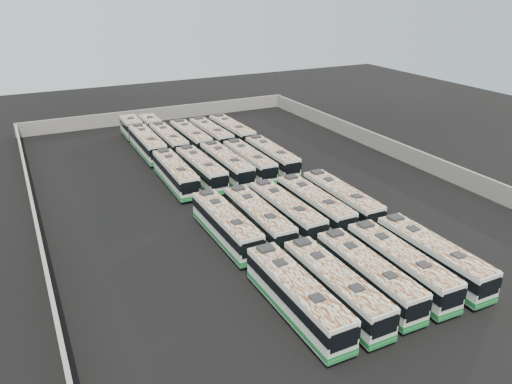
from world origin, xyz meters
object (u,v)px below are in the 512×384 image
Objects in this scene: bus_midfront_far_right at (341,200)px; bus_back_far_right at (232,132)px; bus_midback_far_left at (175,174)px; bus_back_center at (191,138)px; bus_back_right at (211,135)px; bus_midback_left at (201,169)px; bus_midback_center at (226,165)px; bus_front_left at (335,287)px; bus_back_left at (162,136)px; bus_midfront_far_left at (226,225)px; bus_front_far_left at (297,296)px; bus_midback_far_right at (272,157)px; bus_front_right at (400,265)px; bus_midback_right at (249,161)px; bus_front_far_right at (432,256)px; bus_front_center at (368,275)px; bus_back_far_left at (142,138)px; bus_midfront_center at (286,212)px; bus_midfront_left at (258,219)px; bus_midfront_right at (314,205)px.

bus_back_far_right is (0.03, 27.02, 0.01)m from bus_midfront_far_right.
bus_midback_far_left is 0.99× the size of bus_back_center.
bus_back_right is at bearing 97.54° from bus_midfront_far_right.
bus_midback_left is 3.19m from bus_midback_center.
bus_midfront_far_right reaches higher than bus_front_left.
bus_back_left is at bearing 135.83° from bus_back_center.
bus_back_right is at bearing 70.55° from bus_midfront_far_left.
bus_front_far_left reaches higher than bus_midback_far_right.
bus_midback_far_right is (3.20, 26.99, -0.03)m from bus_front_right.
bus_front_right is 1.03× the size of bus_midback_right.
bus_front_right is at bearing -95.60° from bus_back_far_right.
bus_back_right is at bearing 80.93° from bus_front_left.
bus_midfront_far_right is (9.40, 12.40, 0.02)m from bus_front_left.
bus_midback_center is (-6.25, 26.95, 0.01)m from bus_front_far_right.
bus_back_far_right is at bearing 90.87° from bus_midback_far_right.
bus_back_far_right is (12.56, 26.90, 0.02)m from bus_midfront_far_left.
bus_midback_far_left is at bearing 179.88° from bus_midback_center.
bus_front_center is 0.65× the size of bus_back_left.
bus_front_far_left reaches higher than bus_midback_far_left.
bus_midback_far_left is 15.29m from bus_back_far_left.
bus_back_far_right is (6.37, 26.95, 0.03)m from bus_midfront_center.
bus_front_left is at bearing -90.26° from bus_back_left.
bus_front_center is 3.07m from bus_front_right.
bus_front_far_right is 29.72m from bus_midback_far_left.
bus_front_far_left reaches higher than bus_midfront_center.
bus_back_right is at bearing -24.92° from bus_back_left.
bus_front_left is 39.39m from bus_back_center.
bus_midback_far_left is 9.35m from bus_midback_right.
bus_midfront_center is at bearing -0.73° from bus_midfront_far_left.
bus_midfront_far_left is 3.18m from bus_midfront_left.
bus_front_left is at bearing -108.16° from bus_midback_far_right.
bus_back_right is (3.11, 0.16, -0.02)m from bus_back_center.
bus_midfront_far_right is 1.02× the size of bus_midback_far_left.
bus_front_left is at bearing -176.65° from bus_front_right.
bus_midback_center reaches higher than bus_midback_right.
bus_back_far_right is (12.46, -2.86, -0.00)m from bus_back_far_left.
bus_back_left is at bearing 79.63° from bus_midback_far_left.
bus_back_far_right reaches higher than bus_front_far_right.
bus_back_far_right reaches higher than bus_midfront_far_right.
bus_midback_left is at bearing 97.51° from bus_front_center.
bus_midfront_right is at bearing -78.26° from bus_midback_center.
bus_midfront_left is at bearing -90.91° from bus_midback_left.
bus_midfront_center is 14.53m from bus_midback_center.
bus_front_center is 0.97× the size of bus_midback_center.
bus_midfront_center reaches higher than bus_midfront_left.
bus_back_center is (6.22, 26.75, 0.00)m from bus_midfront_far_left.
bus_midfront_center is (-0.09, 12.26, 0.02)m from bus_front_center.
bus_midfront_far_left reaches higher than bus_midback_far_right.
bus_front_far_right is 27.67m from bus_midback_center.
bus_midback_left is (-6.28, 14.54, -0.02)m from bus_midfront_right.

